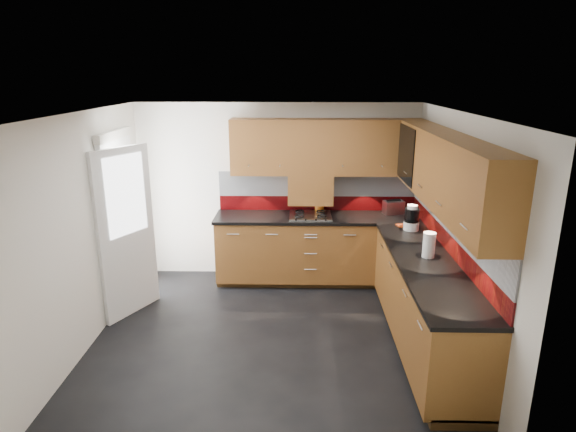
{
  "coord_description": "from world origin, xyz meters",
  "views": [
    {
      "loc": [
        0.28,
        -4.64,
        2.76
      ],
      "look_at": [
        0.17,
        0.65,
        1.19
      ],
      "focal_mm": 30.0,
      "sensor_mm": 36.0,
      "label": 1
    }
  ],
  "objects_px": {
    "gas_hob": "(310,215)",
    "toaster": "(394,207)",
    "utensil_pot": "(320,205)",
    "food_processor": "(412,219)"
  },
  "relations": [
    {
      "from": "gas_hob",
      "to": "toaster",
      "type": "distance_m",
      "value": 1.13
    },
    {
      "from": "gas_hob",
      "to": "food_processor",
      "type": "xyz_separation_m",
      "value": [
        1.21,
        -0.54,
        0.13
      ]
    },
    {
      "from": "gas_hob",
      "to": "utensil_pot",
      "type": "xyz_separation_m",
      "value": [
        0.13,
        0.23,
        0.08
      ]
    },
    {
      "from": "gas_hob",
      "to": "toaster",
      "type": "relative_size",
      "value": 1.9
    },
    {
      "from": "food_processor",
      "to": "toaster",
      "type": "bearing_deg",
      "value": 97.1
    },
    {
      "from": "gas_hob",
      "to": "toaster",
      "type": "height_order",
      "value": "toaster"
    },
    {
      "from": "utensil_pot",
      "to": "toaster",
      "type": "relative_size",
      "value": 1.5
    },
    {
      "from": "gas_hob",
      "to": "utensil_pot",
      "type": "distance_m",
      "value": 0.28
    },
    {
      "from": "toaster",
      "to": "food_processor",
      "type": "xyz_separation_m",
      "value": [
        0.09,
        -0.69,
        0.05
      ]
    },
    {
      "from": "utensil_pot",
      "to": "gas_hob",
      "type": "bearing_deg",
      "value": -119.09
    }
  ]
}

